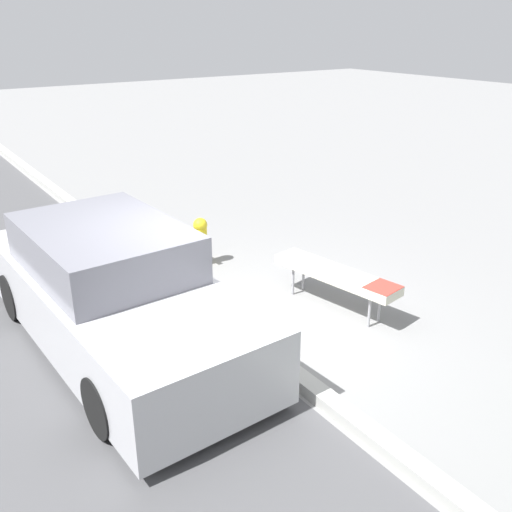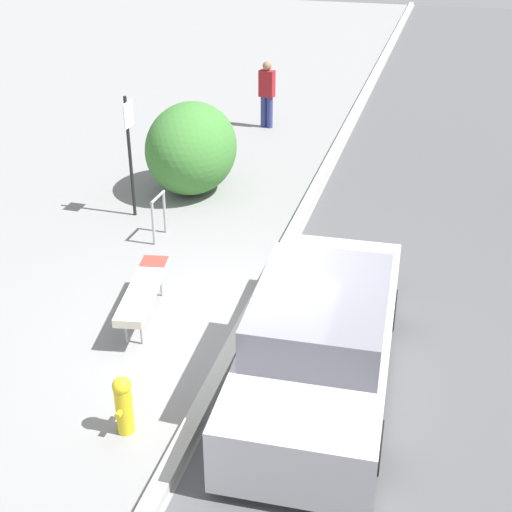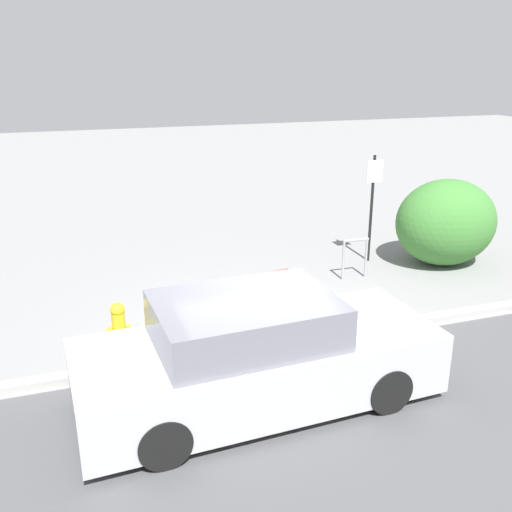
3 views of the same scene
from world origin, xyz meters
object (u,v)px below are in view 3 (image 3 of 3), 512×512
Objects in this scene: bench at (249,284)px; sign_post at (372,199)px; parked_car_near at (257,356)px; bike_rack at (355,254)px; fire_hydrant at (119,325)px.

bench is 3.75m from sign_post.
parked_car_near is (-4.06, -4.34, -0.73)m from sign_post.
bike_rack is 5.00m from fire_hydrant.
bike_rack is 1.08× the size of fire_hydrant.
parked_car_near reaches higher than bench.
sign_post reaches higher than bike_rack.
parked_car_near reaches higher than fire_hydrant.
bike_rack is 1.45m from sign_post.
parked_car_near is (-3.26, -3.51, 0.16)m from bike_rack.
bench is 2.41m from fire_hydrant.
bench is at bearing -153.82° from sign_post.
fire_hydrant is at bearing -157.09° from sign_post.
fire_hydrant is 0.17× the size of parked_car_near.
sign_post is 0.50× the size of parked_car_near.
bike_rack reaches higher than bench.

